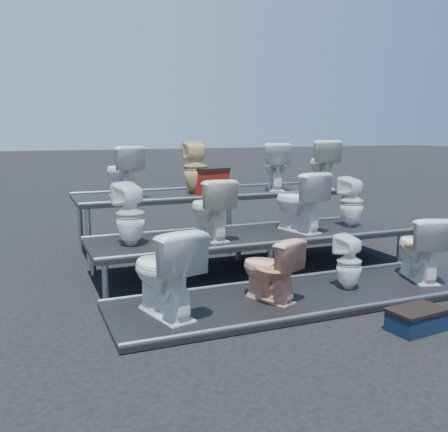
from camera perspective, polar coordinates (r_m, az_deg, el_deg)
name	(u,v)px	position (r m, az deg, el deg)	size (l,w,h in m)	color
ground	(253,269)	(6.59, 3.34, -6.05)	(80.00, 80.00, 0.00)	black
tier_front	(305,297)	(5.49, 9.25, -9.14)	(4.20, 1.20, 0.06)	black
tier_mid	(253,252)	(6.53, 3.36, -4.11)	(4.20, 1.20, 0.46)	black
tier_back	(217,220)	(7.65, -0.80, -0.48)	(4.20, 1.20, 0.86)	black
toilet_0	(164,271)	(4.76, -6.85, -6.31)	(0.48, 0.84, 0.85)	white
toilet_1	(270,269)	(5.18, 5.24, -6.01)	(0.37, 0.65, 0.67)	tan
toilet_2	(349,262)	(5.69, 14.09, -5.13)	(0.27, 0.28, 0.60)	white
toilet_3	(420,247)	(6.30, 21.47, -3.34)	(0.43, 0.75, 0.76)	white
toilet_4	(130,214)	(5.91, -10.67, 0.20)	(0.33, 0.34, 0.74)	white
toilet_5	(210,209)	(6.18, -1.61, 0.86)	(0.42, 0.74, 0.76)	silver
toilet_6	(299,201)	(6.71, 8.52, 1.67)	(0.45, 0.78, 0.80)	white
toilet_7	(352,202)	(7.19, 14.39, 1.59)	(0.31, 0.32, 0.70)	white
toilet_8	(122,172)	(7.16, -11.55, 5.00)	(0.40, 0.71, 0.72)	white
toilet_9	(195,167)	(7.43, -3.30, 5.58)	(0.35, 0.36, 0.78)	#DBC281
toilet_10	(276,166)	(7.97, 5.95, 5.68)	(0.41, 0.72, 0.74)	white
toilet_11	(323,164)	(8.41, 11.20, 5.89)	(0.43, 0.76, 0.78)	silver
red_crate	(209,182)	(7.44, -1.67, 3.88)	(0.47, 0.37, 0.34)	maroon
step_stool	(416,321)	(4.95, 21.12, -11.13)	(0.50, 0.30, 0.18)	black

